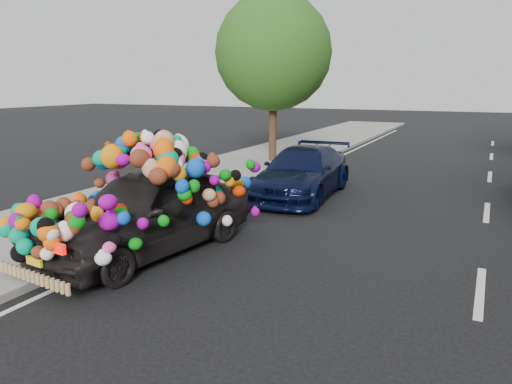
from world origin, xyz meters
TOP-DOWN VIEW (x-y plane):
  - ground at (0.00, 0.00)m, footprint 100.00×100.00m
  - sidewalk at (-4.30, 0.00)m, footprint 4.00×60.00m
  - kerb at (-2.35, 0.00)m, footprint 0.15×60.00m
  - lane_markings at (3.60, 0.00)m, footprint 6.00×50.00m
  - tree_near_sidewalk at (-3.80, 9.50)m, footprint 4.20×4.20m
  - plush_art_car at (-1.80, -0.59)m, footprint 2.76×4.81m
  - navy_sedan at (-0.89, 4.77)m, footprint 2.00×4.51m

SIDE VIEW (x-z plane):
  - ground at x=0.00m, z-range 0.00..0.00m
  - lane_markings at x=3.60m, z-range 0.00..0.01m
  - sidewalk at x=-4.30m, z-range 0.00..0.12m
  - kerb at x=-2.35m, z-range 0.00..0.13m
  - navy_sedan at x=-0.89m, z-range 0.00..1.29m
  - plush_art_car at x=-1.80m, z-range 0.03..2.16m
  - tree_near_sidewalk at x=-3.80m, z-range 0.96..7.09m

